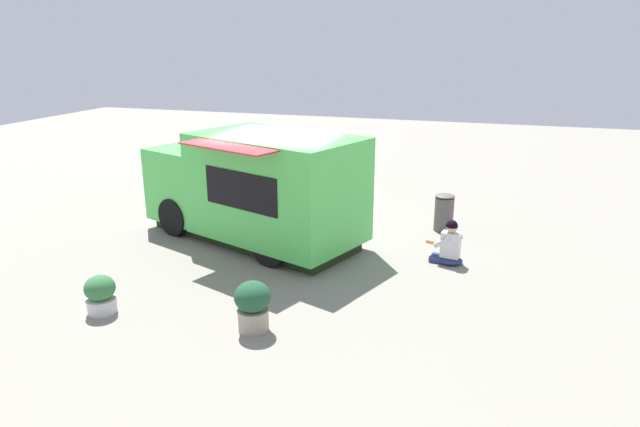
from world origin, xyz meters
TOP-DOWN VIEW (x-y plane):
  - ground_plane at (0.00, 0.00)m, footprint 40.00×40.00m
  - food_truck at (0.58, -0.07)m, footprint 5.38×3.95m
  - person_customer at (-3.59, 0.03)m, footprint 0.78×0.51m
  - planter_flowering_near at (1.59, 3.89)m, footprint 0.49×0.49m
  - planter_flowering_far at (-1.01, 3.68)m, footprint 0.56×0.56m
  - trash_bin at (-3.29, -1.95)m, footprint 0.45×0.45m

SIDE VIEW (x-z plane):
  - ground_plane at x=0.00m, z-range 0.00..0.00m
  - planter_flowering_near at x=1.59m, z-range 0.00..0.64m
  - person_customer at x=-3.59m, z-range -0.09..0.81m
  - planter_flowering_far at x=-1.01m, z-range 0.03..0.82m
  - trash_bin at x=-3.29m, z-range 0.01..0.88m
  - food_truck at x=0.58m, z-range -0.05..2.34m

